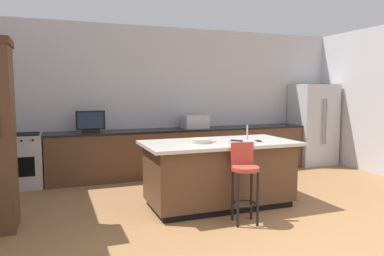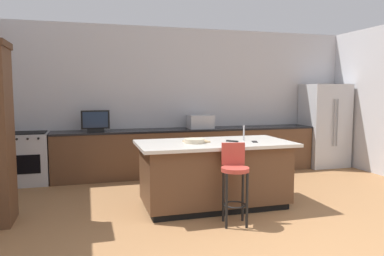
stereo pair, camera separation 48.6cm
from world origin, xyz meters
TOP-DOWN VIEW (x-y plane):
  - wall_back at (0.00, 4.43)m, footprint 7.46×0.12m
  - counter_back at (-0.07, 4.05)m, footprint 5.17×0.62m
  - kitchen_island at (-0.29, 1.96)m, footprint 2.14×1.10m
  - refrigerator at (2.97, 4.00)m, footprint 0.90×0.75m
  - range_oven at (-3.04, 4.05)m, footprint 0.76×0.63m
  - microwave at (0.16, 4.05)m, footprint 0.48×0.36m
  - tv_monitor at (-1.85, 4.00)m, footprint 0.50×0.16m
  - sink_faucet_back at (0.01, 4.15)m, footprint 0.02×0.02m
  - sink_faucet_island at (0.16, 1.96)m, footprint 0.02×0.02m
  - bar_stool_center at (-0.28, 1.24)m, footprint 0.35×0.36m
  - fruit_bowl at (-0.59, 1.92)m, footprint 0.28×0.28m
  - cell_phone at (0.25, 1.80)m, footprint 0.11×0.16m
  - tv_remote at (-0.05, 1.89)m, footprint 0.15×0.15m
  - cutting_board at (-0.54, 2.01)m, footprint 0.35×0.26m

SIDE VIEW (x-z plane):
  - counter_back at x=-0.07m, z-range 0.00..0.90m
  - range_oven at x=-3.04m, z-range 0.00..0.92m
  - kitchen_island at x=-0.29m, z-range 0.01..0.93m
  - bar_stool_center at x=-0.28m, z-range 0.10..1.09m
  - refrigerator at x=2.97m, z-range 0.00..1.78m
  - cell_phone at x=0.25m, z-range 0.92..0.93m
  - cutting_board at x=-0.54m, z-range 0.92..0.94m
  - tv_remote at x=-0.05m, z-range 0.92..0.94m
  - fruit_bowl at x=-0.59m, z-range 0.92..0.98m
  - sink_faucet_back at x=0.01m, z-range 0.90..1.14m
  - microwave at x=0.16m, z-range 0.90..1.16m
  - sink_faucet_island at x=0.16m, z-range 0.92..1.14m
  - tv_monitor at x=-1.85m, z-range 0.88..1.27m
  - wall_back at x=0.00m, z-range 0.00..2.89m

